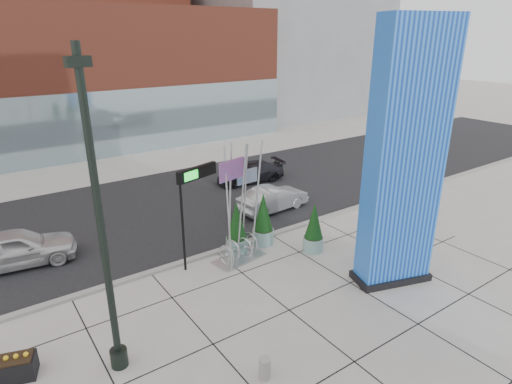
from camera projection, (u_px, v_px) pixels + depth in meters
ground at (249, 306)px, 14.94m from camera, size 160.00×160.00×0.00m
street_asphalt at (144, 213)px, 22.63m from camera, size 80.00×12.00×0.02m
curb_edge at (196, 258)px, 17.99m from camera, size 80.00×0.30×0.12m
tower_podium at (71, 79)px, 34.32m from camera, size 34.00×10.00×11.00m
tower_glass_front at (93, 126)px, 31.67m from camera, size 34.00×0.60×5.00m
building_grey_parking at (280, 33)px, 50.35m from camera, size 20.00×18.00×18.00m
blue_pylon at (404, 164)px, 15.00m from camera, size 3.12×2.07×9.58m
lamp_post at (105, 254)px, 11.01m from camera, size 0.58×0.48×8.81m
public_art_sculpture at (239, 231)px, 17.60m from camera, size 2.36×1.45×5.01m
concrete_bollard at (265, 368)px, 11.72m from camera, size 0.33×0.33×0.64m
overhead_street_sign at (197, 183)px, 16.38m from camera, size 1.92×0.70×4.13m
round_planter_east at (314, 228)px, 18.42m from camera, size 0.89×0.89×2.22m
round_planter_mid at (263, 220)px, 19.02m from camera, size 0.97×0.97×2.42m
round_planter_west at (237, 229)px, 18.29m from camera, size 0.93×0.93×2.33m
box_planter_north at (8, 368)px, 11.69m from camera, size 1.52×1.07×0.76m
car_white_west at (16, 249)px, 17.28m from camera, size 4.79×2.51×1.55m
car_silver_mid at (273, 199)px, 22.79m from camera, size 4.13×1.72×1.33m
car_dark_east at (250, 172)px, 27.23m from camera, size 4.59×2.39×1.27m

